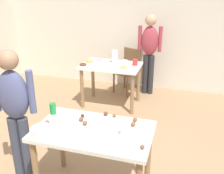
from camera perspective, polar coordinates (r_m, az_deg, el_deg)
name	(u,v)px	position (r m, az deg, el deg)	size (l,w,h in m)	color
wall_back	(154,24)	(5.31, 9.28, 13.41)	(6.40, 0.10, 2.60)	beige
dining_table_near	(94,140)	(2.59, -4.03, -11.47)	(1.13, 0.67, 0.75)	silver
dining_table_far	(111,71)	(4.52, -0.21, 3.43)	(1.01, 0.66, 0.75)	white
chair_far_table	(129,68)	(5.15, 3.66, 4.19)	(0.53, 0.53, 0.87)	brown
person_girl_near	(15,107)	(2.84, -20.52, -4.04)	(0.46, 0.26, 1.48)	#383D4C
person_adult_far	(149,48)	(4.99, 8.22, 8.55)	(0.45, 0.21, 1.54)	#28282D
mixing_bowl	(42,131)	(2.52, -15.21, -9.32)	(0.20, 0.20, 0.07)	white
soda_can	(53,109)	(2.85, -12.86, -4.66)	(0.07, 0.07, 0.12)	#198438
fork_near	(102,139)	(2.38, -2.16, -11.38)	(0.17, 0.02, 0.01)	silver
cup_near_0	(125,130)	(2.41, 2.80, -9.47)	(0.08, 0.08, 0.11)	white
cake_ball_0	(133,124)	(2.57, 4.69, -8.13)	(0.05, 0.05, 0.05)	brown
cake_ball_1	(114,116)	(2.73, 0.50, -6.30)	(0.04, 0.04, 0.04)	brown
cake_ball_2	(83,116)	(2.74, -6.48, -6.30)	(0.04, 0.04, 0.04)	#3D2319
cake_ball_3	(81,119)	(2.67, -6.79, -7.01)	(0.05, 0.05, 0.05)	brown
cake_ball_4	(106,114)	(2.76, -1.40, -5.88)	(0.05, 0.05, 0.05)	brown
cake_ball_5	(85,123)	(2.60, -5.96, -7.87)	(0.05, 0.05, 0.05)	brown
cake_ball_6	(142,147)	(2.26, 6.67, -12.96)	(0.04, 0.04, 0.04)	brown
cake_ball_7	(47,122)	(2.67, -14.05, -7.54)	(0.05, 0.05, 0.05)	brown
cake_ball_8	(135,120)	(2.66, 5.08, -7.16)	(0.05, 0.05, 0.05)	brown
pitcher_far	(115,57)	(4.55, 0.63, 6.69)	(0.11, 0.11, 0.23)	white
cup_far_0	(125,63)	(4.42, 2.92, 5.30)	(0.09, 0.09, 0.10)	white
cup_far_1	(135,62)	(4.45, 5.09, 5.40)	(0.09, 0.09, 0.10)	red
donut_far_0	(100,59)	(4.76, -2.61, 6.14)	(0.11, 0.11, 0.03)	pink
donut_far_1	(123,67)	(4.30, 2.54, 4.41)	(0.11, 0.11, 0.03)	gold
donut_far_2	(89,61)	(4.65, -4.99, 5.74)	(0.14, 0.14, 0.04)	gold
donut_far_3	(115,60)	(4.73, 0.75, 6.04)	(0.11, 0.11, 0.03)	gold
donut_far_4	(83,64)	(4.46, -6.37, 4.94)	(0.12, 0.12, 0.04)	brown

